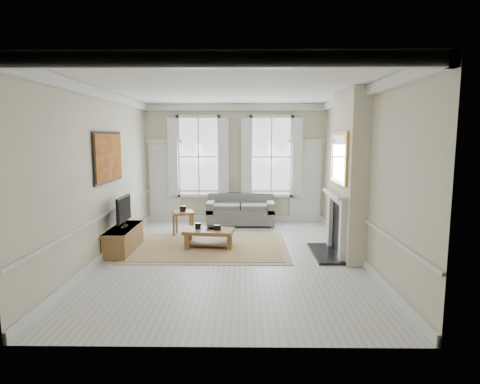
{
  "coord_description": "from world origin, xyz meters",
  "views": [
    {
      "loc": [
        0.29,
        -8.05,
        2.47
      ],
      "look_at": [
        0.18,
        0.8,
        1.25
      ],
      "focal_mm": 30.0,
      "sensor_mm": 36.0,
      "label": 1
    }
  ],
  "objects_px": {
    "side_table": "(183,216)",
    "sofa": "(241,212)",
    "tv_stand": "(124,239)",
    "coffee_table": "(209,233)"
  },
  "relations": [
    {
      "from": "side_table",
      "to": "tv_stand",
      "type": "xyz_separation_m",
      "value": [
        -1.07,
        -1.47,
        -0.23
      ]
    },
    {
      "from": "side_table",
      "to": "coffee_table",
      "type": "relative_size",
      "value": 0.54
    },
    {
      "from": "sofa",
      "to": "coffee_table",
      "type": "distance_m",
      "value": 2.48
    },
    {
      "from": "tv_stand",
      "to": "coffee_table",
      "type": "bearing_deg",
      "value": 10.21
    },
    {
      "from": "sofa",
      "to": "side_table",
      "type": "bearing_deg",
      "value": -139.23
    },
    {
      "from": "sofa",
      "to": "tv_stand",
      "type": "xyz_separation_m",
      "value": [
        -2.51,
        -2.71,
        -0.1
      ]
    },
    {
      "from": "coffee_table",
      "to": "tv_stand",
      "type": "relative_size",
      "value": 0.79
    },
    {
      "from": "side_table",
      "to": "coffee_table",
      "type": "bearing_deg",
      "value": -56.7
    },
    {
      "from": "side_table",
      "to": "sofa",
      "type": "bearing_deg",
      "value": 40.77
    },
    {
      "from": "coffee_table",
      "to": "tv_stand",
      "type": "height_order",
      "value": "tv_stand"
    }
  ]
}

